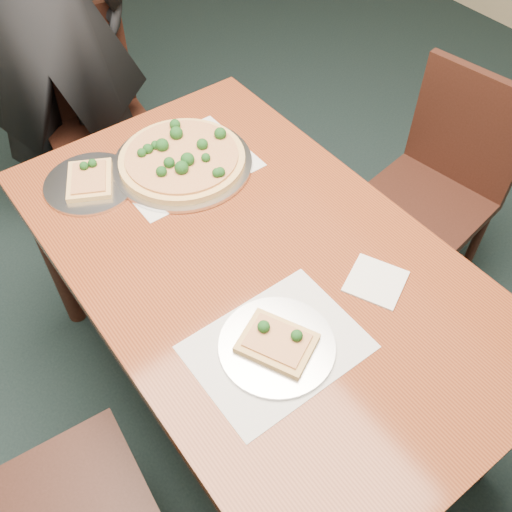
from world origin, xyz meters
TOP-DOWN VIEW (x-y plane):
  - ground at (0.00, 0.00)m, footprint 8.00×8.00m
  - dining_table at (0.05, 0.03)m, footprint 0.90×1.50m
  - chair_far at (0.09, 1.20)m, footprint 0.47×0.47m
  - chair_right at (0.91, 0.08)m, footprint 0.48×0.48m
  - diner at (-0.01, 1.27)m, footprint 0.83×0.69m
  - placemat_main at (0.09, 0.47)m, footprint 0.42×0.32m
  - placemat_near at (-0.09, -0.22)m, footprint 0.40×0.30m
  - pizza_pan at (0.09, 0.47)m, footprint 0.43×0.43m
  - slice_plate_near at (-0.09, -0.22)m, footprint 0.28×0.28m
  - slice_plate_far at (-0.18, 0.57)m, footprint 0.28×0.28m
  - napkin at (0.24, -0.23)m, footprint 0.19×0.19m

SIDE VIEW (x-z plane):
  - ground at x=0.00m, z-range 0.00..0.00m
  - chair_far at x=0.09m, z-range 0.06..0.97m
  - chair_right at x=0.91m, z-range 0.06..0.97m
  - dining_table at x=0.05m, z-range 0.28..1.03m
  - placemat_main at x=0.09m, z-range 0.75..0.75m
  - placemat_near at x=-0.09m, z-range 0.75..0.75m
  - napkin at x=0.24m, z-range 0.75..0.76m
  - slice_plate_far at x=-0.18m, z-range 0.73..0.79m
  - slice_plate_near at x=-0.09m, z-range 0.74..0.79m
  - pizza_pan at x=0.09m, z-range 0.74..0.81m
  - diner at x=-0.01m, z-range 0.00..1.93m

